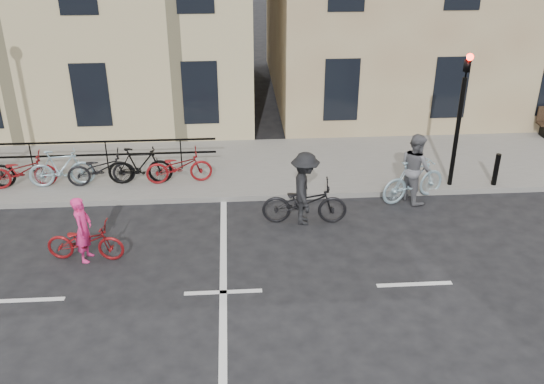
{
  "coord_description": "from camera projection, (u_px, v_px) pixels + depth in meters",
  "views": [
    {
      "loc": [
        0.3,
        -10.22,
        7.44
      ],
      "look_at": [
        1.17,
        2.33,
        1.1
      ],
      "focal_mm": 40.0,
      "sensor_mm": 36.0,
      "label": 1
    }
  ],
  "objects": [
    {
      "name": "cyclist_dark",
      "position": [
        305.0,
        196.0,
        14.72
      ],
      "size": [
        2.13,
        1.24,
        1.85
      ],
      "rotation": [
        0.0,
        0.0,
        1.5
      ],
      "color": "black",
      "rests_on": "ground"
    },
    {
      "name": "traffic_light",
      "position": [
        461.0,
        104.0,
        15.58
      ],
      "size": [
        0.18,
        0.3,
        3.9
      ],
      "color": "black",
      "rests_on": "sidewalk"
    },
    {
      "name": "cyclist_grey",
      "position": [
        414.0,
        174.0,
        15.79
      ],
      "size": [
        1.99,
        1.22,
        1.86
      ],
      "rotation": [
        0.0,
        0.0,
        1.95
      ],
      "color": "#91B0BE",
      "rests_on": "ground"
    },
    {
      "name": "parked_bikes",
      "position": [
        62.0,
        168.0,
        16.37
      ],
      "size": [
        8.3,
        1.23,
        1.05
      ],
      "color": "black",
      "rests_on": "sidewalk"
    },
    {
      "name": "sidewalk",
      "position": [
        85.0,
        172.0,
        17.5
      ],
      "size": [
        46.0,
        4.0,
        0.15
      ],
      "primitive_type": "cube",
      "color": "slate",
      "rests_on": "ground"
    },
    {
      "name": "bollard_west",
      "position": [
        496.0,
        170.0,
        16.41
      ],
      "size": [
        0.14,
        0.14,
        0.9
      ],
      "primitive_type": "cylinder",
      "color": "black",
      "rests_on": "sidewalk"
    },
    {
      "name": "cyclist_pink",
      "position": [
        85.0,
        238.0,
        13.32
      ],
      "size": [
        1.78,
        0.78,
        1.53
      ],
      "rotation": [
        0.0,
        0.0,
        1.46
      ],
      "color": "maroon",
      "rests_on": "ground"
    },
    {
      "name": "bollard_east",
      "position": [
        409.0,
        172.0,
        16.26
      ],
      "size": [
        0.14,
        0.14,
        0.9
      ],
      "primitive_type": "cylinder",
      "color": "black",
      "rests_on": "sidewalk"
    },
    {
      "name": "ground",
      "position": [
        223.0,
        292.0,
        12.44
      ],
      "size": [
        120.0,
        120.0,
        0.0
      ],
      "primitive_type": "plane",
      "color": "black",
      "rests_on": "ground"
    }
  ]
}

